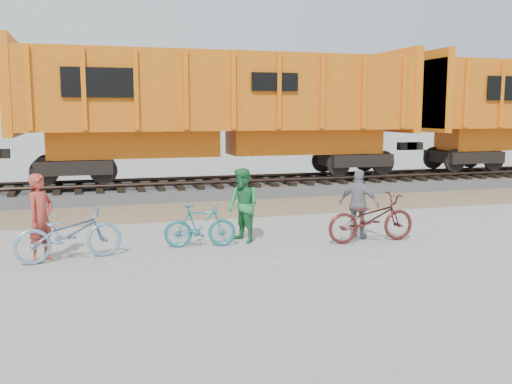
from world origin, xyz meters
TOP-DOWN VIEW (x-y plane):
  - ground at (0.00, 0.00)m, footprint 120.00×120.00m
  - gravel_strip at (0.00, 5.50)m, footprint 120.00×3.00m
  - ballast_bed at (0.00, 9.00)m, footprint 120.00×4.00m
  - track at (0.00, 9.00)m, footprint 120.00×2.60m
  - hopper_car_center at (0.39, 9.00)m, footprint 14.00×3.13m
  - bicycle_blue at (-4.62, 0.63)m, footprint 2.13×1.13m
  - bicycle_teal at (-1.99, 1.01)m, footprint 1.56×0.63m
  - bicycle_maroon at (1.71, 0.41)m, footprint 2.04×0.73m
  - person_solo at (-5.12, 0.73)m, footprint 0.69×0.74m
  - person_man at (-0.99, 1.21)m, footprint 0.88×0.97m
  - person_woman at (1.61, 0.81)m, footprint 0.92×0.92m

SIDE VIEW (x-z plane):
  - ground at x=0.00m, z-range 0.00..0.00m
  - gravel_strip at x=0.00m, z-range 0.00..0.02m
  - ballast_bed at x=0.00m, z-range 0.00..0.30m
  - bicycle_teal at x=-1.99m, z-range 0.00..0.91m
  - track at x=0.00m, z-range 0.35..0.59m
  - bicycle_blue at x=-4.62m, z-range 0.00..1.06m
  - bicycle_maroon at x=1.71m, z-range 0.00..1.07m
  - person_woman at x=1.61m, z-range 0.00..1.57m
  - person_man at x=-0.99m, z-range 0.00..1.64m
  - person_solo at x=-5.12m, z-range 0.00..1.69m
  - hopper_car_center at x=0.39m, z-range 0.68..5.33m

